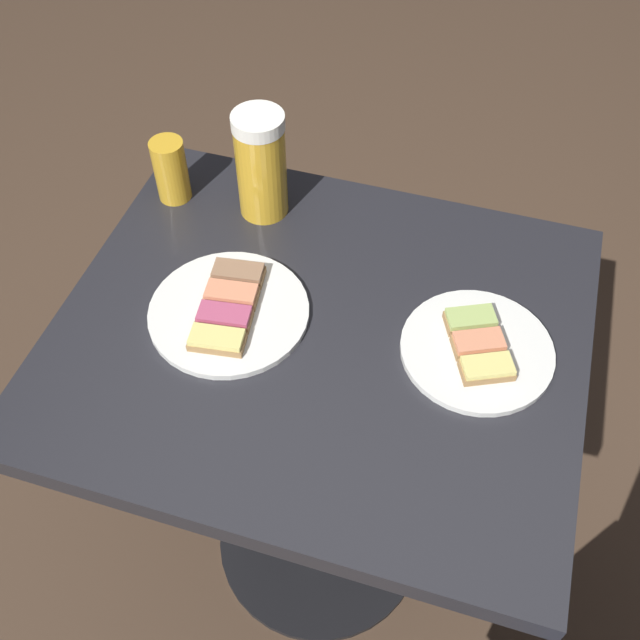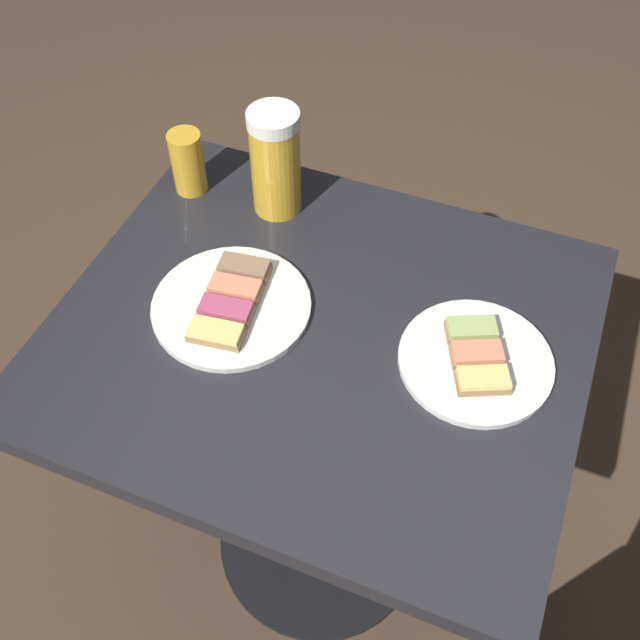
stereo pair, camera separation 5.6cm
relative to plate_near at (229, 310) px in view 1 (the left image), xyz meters
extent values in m
plane|color=#4C3828|center=(0.01, -0.13, -0.76)|extent=(6.00, 6.00, 0.00)
cylinder|color=black|center=(0.01, -0.13, -0.75)|extent=(0.44, 0.44, 0.01)
cylinder|color=black|center=(0.01, -0.13, -0.39)|extent=(0.09, 0.09, 0.72)
cube|color=#232328|center=(0.01, -0.13, -0.03)|extent=(0.64, 0.75, 0.04)
cylinder|color=white|center=(0.00, 0.00, 0.00)|extent=(0.23, 0.23, 0.01)
cube|color=#9E7547|center=(-0.06, -0.01, 0.01)|extent=(0.05, 0.08, 0.01)
cube|color=#EFE07A|center=(-0.06, -0.01, 0.02)|extent=(0.05, 0.08, 0.01)
cube|color=#9E7547|center=(-0.02, 0.00, 0.01)|extent=(0.05, 0.08, 0.01)
cube|color=#BC4C70|center=(-0.02, 0.00, 0.02)|extent=(0.05, 0.08, 0.01)
cube|color=#9E7547|center=(0.02, 0.00, 0.01)|extent=(0.05, 0.08, 0.01)
cube|color=#EA8E66|center=(0.02, 0.00, 0.02)|extent=(0.05, 0.08, 0.01)
cube|color=#9E7547|center=(0.06, 0.01, 0.01)|extent=(0.05, 0.08, 0.01)
cube|color=#997051|center=(0.06, 0.01, 0.02)|extent=(0.05, 0.08, 0.01)
cylinder|color=white|center=(0.04, -0.35, 0.00)|extent=(0.21, 0.21, 0.01)
cube|color=#9E7547|center=(0.08, -0.34, 0.01)|extent=(0.06, 0.08, 0.01)
cube|color=#ADC66B|center=(0.08, -0.34, 0.02)|extent=(0.06, 0.08, 0.01)
cube|color=#9E7547|center=(0.04, -0.35, 0.01)|extent=(0.06, 0.08, 0.01)
cube|color=#EA8E66|center=(0.04, -0.35, 0.02)|extent=(0.06, 0.08, 0.01)
cube|color=#9E7547|center=(0.00, -0.37, 0.01)|extent=(0.06, 0.08, 0.01)
cube|color=#EFE07A|center=(0.00, -0.37, 0.02)|extent=(0.06, 0.08, 0.01)
cylinder|color=gold|center=(0.23, 0.03, 0.07)|extent=(0.08, 0.08, 0.16)
cylinder|color=white|center=(0.23, 0.03, 0.16)|extent=(0.08, 0.08, 0.02)
torus|color=silver|center=(0.27, 0.04, 0.08)|extent=(0.10, 0.05, 0.10)
cylinder|color=gold|center=(0.21, 0.18, 0.04)|extent=(0.05, 0.05, 0.11)
camera|label=1|loc=(-0.61, -0.33, 0.82)|focal=41.49mm
camera|label=2|loc=(-0.59, -0.38, 0.82)|focal=41.49mm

